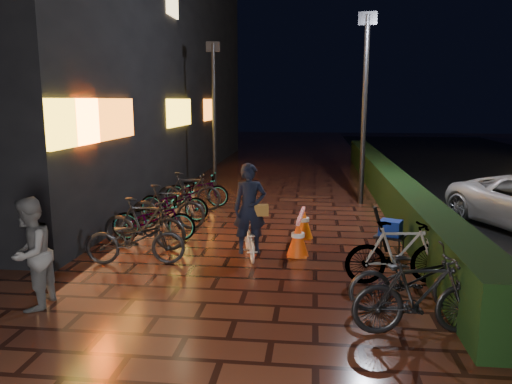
# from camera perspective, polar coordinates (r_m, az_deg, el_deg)

# --- Properties ---
(ground) EXTENTS (80.00, 80.00, 0.00)m
(ground) POSITION_cam_1_polar(r_m,az_deg,el_deg) (8.18, -1.19, -11.19)
(ground) COLOR #381911
(ground) RESTS_ON ground
(hedge) EXTENTS (0.70, 20.00, 1.00)m
(hedge) POSITION_cam_1_polar(r_m,az_deg,el_deg) (15.90, 14.65, 1.03)
(hedge) COLOR black
(hedge) RESTS_ON ground
(bystander_person) EXTENTS (0.67, 0.84, 1.66)m
(bystander_person) POSITION_cam_1_polar(r_m,az_deg,el_deg) (7.97, -24.41, -6.45)
(bystander_person) COLOR #525255
(bystander_person) RESTS_ON ground
(storefront_block) EXTENTS (12.09, 22.00, 9.00)m
(storefront_block) POSITION_cam_1_polar(r_m,az_deg,el_deg) (21.80, -23.05, 13.57)
(storefront_block) COLOR black
(storefront_block) RESTS_ON ground
(lamp_post_hedge) EXTENTS (0.52, 0.17, 5.42)m
(lamp_post_hedge) POSITION_cam_1_polar(r_m,az_deg,el_deg) (14.77, 12.31, 10.11)
(lamp_post_hedge) COLOR black
(lamp_post_hedge) RESTS_ON ground
(lamp_post_sf) EXTENTS (0.47, 0.14, 4.90)m
(lamp_post_sf) POSITION_cam_1_polar(r_m,az_deg,el_deg) (17.02, -4.83, 9.37)
(lamp_post_sf) COLOR black
(lamp_post_sf) RESTS_ON ground
(cyclist) EXTENTS (0.76, 1.36, 1.85)m
(cyclist) POSITION_cam_1_polar(r_m,az_deg,el_deg) (9.60, -0.73, -3.58)
(cyclist) COLOR silver
(cyclist) RESTS_ON ground
(traffic_barrier) EXTENTS (0.51, 1.73, 0.70)m
(traffic_barrier) POSITION_cam_1_polar(r_m,az_deg,el_deg) (10.47, 5.13, -4.35)
(traffic_barrier) COLOR #ED470C
(traffic_barrier) RESTS_ON ground
(cart_assembly) EXTENTS (0.73, 0.63, 1.03)m
(cart_assembly) POSITION_cam_1_polar(r_m,az_deg,el_deg) (10.08, 15.03, -4.20)
(cart_assembly) COLOR black
(cart_assembly) RESTS_ON ground
(parked_bikes_storefront) EXTENTS (2.14, 5.92, 1.07)m
(parked_bikes_storefront) POSITION_cam_1_polar(r_m,az_deg,el_deg) (11.98, -9.93, -1.80)
(parked_bikes_storefront) COLOR black
(parked_bikes_storefront) RESTS_ON ground
(parked_bikes_hedge) EXTENTS (1.91, 2.57, 1.07)m
(parked_bikes_hedge) POSITION_cam_1_polar(r_m,az_deg,el_deg) (7.71, 17.14, -8.98)
(parked_bikes_hedge) COLOR black
(parked_bikes_hedge) RESTS_ON ground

